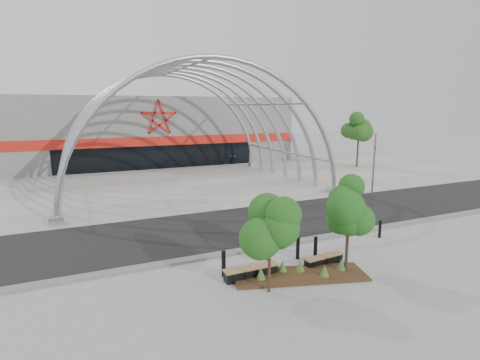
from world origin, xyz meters
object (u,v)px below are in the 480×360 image
at_px(street_tree_0, 270,227).
at_px(bench_1, 324,260).
at_px(bollard_2, 315,248).
at_px(signal_pole, 374,163).
at_px(bench_0, 251,272).
at_px(street_tree_1, 349,207).

distance_m(street_tree_0, bench_1, 4.26).
xyz_separation_m(bench_1, bollard_2, (0.04, 0.70, 0.32)).
bearing_deg(street_tree_0, bench_1, 19.56).
bearing_deg(street_tree_0, bollard_2, 29.14).
xyz_separation_m(signal_pole, bench_0, (-14.94, -9.24, -2.28)).
bearing_deg(signal_pole, street_tree_0, -144.55).
height_order(signal_pole, bench_0, signal_pole).
height_order(signal_pole, street_tree_1, signal_pole).
bearing_deg(street_tree_0, street_tree_1, 3.05).
relative_size(bench_1, bollard_2, 1.91).
relative_size(signal_pole, bench_0, 2.09).
bearing_deg(street_tree_1, bollard_2, 101.36).
height_order(street_tree_1, bench_0, street_tree_1).
bearing_deg(street_tree_0, signal_pole, 35.45).
xyz_separation_m(signal_pole, street_tree_0, (-14.82, -10.55, 0.02)).
bearing_deg(signal_pole, bench_1, -140.77).
bearing_deg(bench_1, bench_0, 178.03).
xyz_separation_m(street_tree_1, bench_1, (-0.38, 0.99, -2.63)).
distance_m(signal_pole, bollard_2, 14.46).
xyz_separation_m(street_tree_0, bench_0, (-0.12, 1.31, -2.30)).
height_order(signal_pole, street_tree_0, signal_pole).
bearing_deg(bench_0, bench_1, -1.97).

